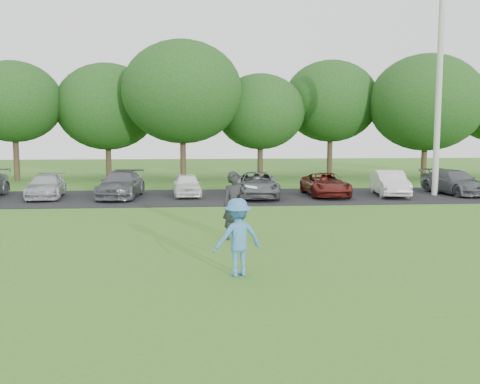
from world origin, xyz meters
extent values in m
plane|color=#387220|center=(0.00, 0.00, 0.00)|extent=(100.00, 100.00, 0.00)
cube|color=black|center=(0.00, 13.00, 0.01)|extent=(32.00, 6.50, 0.03)
cylinder|color=#ADADA8|center=(10.19, 12.79, 4.57)|extent=(0.28, 0.28, 9.14)
imported|color=teal|center=(-0.42, -0.77, 0.82)|extent=(1.20, 0.92, 1.64)
cylinder|color=white|center=(-0.13, -0.74, 1.88)|extent=(0.27, 0.27, 0.08)
imported|color=black|center=(-0.19, 3.07, 0.97)|extent=(0.79, 0.60, 1.93)
cube|color=black|center=(-0.01, 2.89, 1.25)|extent=(0.16, 0.13, 0.10)
imported|color=#ACAFB3|center=(-8.08, 13.21, 0.56)|extent=(1.90, 3.82, 1.07)
imported|color=#515358|center=(-4.68, 13.03, 0.63)|extent=(2.01, 4.28, 1.21)
imported|color=white|center=(-1.66, 13.36, 0.57)|extent=(1.43, 3.21, 1.07)
imported|color=#56595D|center=(1.57, 12.64, 0.61)|extent=(2.21, 4.30, 1.16)
imported|color=#581813|center=(4.86, 12.87, 0.57)|extent=(1.81, 3.89, 1.08)
imported|color=silver|center=(7.91, 12.70, 0.63)|extent=(1.74, 3.75, 1.19)
imported|color=#53555A|center=(11.31, 13.12, 0.61)|extent=(2.26, 4.23, 1.17)
cylinder|color=#38281C|center=(-12.50, 23.00, 1.35)|extent=(0.36, 0.36, 2.70)
ellipsoid|color=#214C19|center=(-12.50, 23.00, 4.93)|extent=(5.94, 5.94, 5.05)
cylinder|color=#38281C|center=(-7.00, 24.40, 1.10)|extent=(0.36, 0.36, 2.20)
ellipsoid|color=#214C19|center=(-7.00, 24.40, 4.71)|extent=(6.68, 6.68, 5.68)
cylinder|color=#38281C|center=(-2.00, 21.60, 1.35)|extent=(0.36, 0.36, 2.70)
ellipsoid|color=#214C19|center=(-2.00, 21.60, 5.48)|extent=(7.42, 7.42, 6.31)
cylinder|color=#38281C|center=(3.00, 23.00, 1.10)|extent=(0.36, 0.36, 2.20)
ellipsoid|color=#214C19|center=(3.00, 23.00, 4.36)|extent=(5.76, 5.76, 4.90)
cylinder|color=#38281C|center=(8.00, 24.40, 1.35)|extent=(0.36, 0.36, 2.70)
ellipsoid|color=#214C19|center=(8.00, 24.40, 5.14)|extent=(6.50, 6.50, 5.53)
cylinder|color=#38281C|center=(13.50, 21.60, 1.10)|extent=(0.36, 0.36, 2.20)
ellipsoid|color=#214C19|center=(13.50, 21.60, 4.92)|extent=(7.24, 7.24, 6.15)
camera|label=1|loc=(-1.31, -11.79, 3.01)|focal=40.00mm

